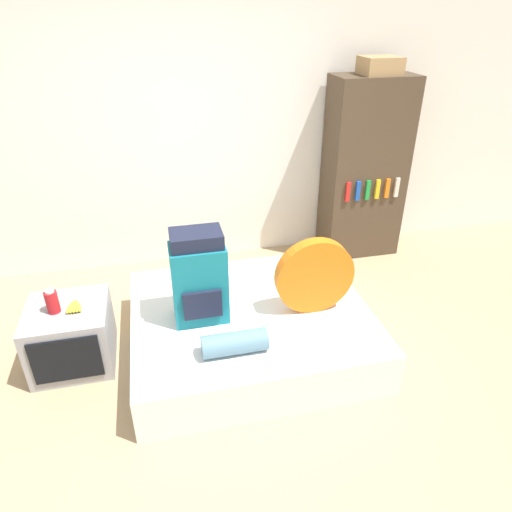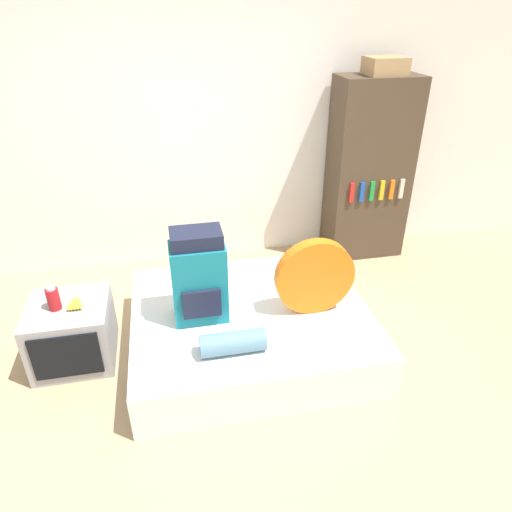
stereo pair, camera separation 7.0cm
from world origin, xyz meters
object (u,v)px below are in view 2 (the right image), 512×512
Objects in this scene: backpack at (199,277)px; canister at (53,298)px; tent_bag at (315,277)px; cardboard_box at (385,66)px; television at (73,333)px; bookshelf at (369,171)px; sleeping_roll at (234,343)px.

backpack is 3.87× the size of canister.
cardboard_box is (1.01, 1.35, 1.22)m from tent_bag.
television is at bearing -157.43° from cardboard_box.
canister is (-0.99, 0.10, -0.11)m from backpack.
canister is at bearing -157.66° from cardboard_box.
canister is 0.52× the size of cardboard_box.
backpack is 1.03m from television.
canister is 3.05m from bookshelf.
sleeping_roll is at bearing -24.67° from canister.
cardboard_box reaches higher than canister.
bookshelf reaches higher than sleeping_roll.
backpack is 1.21× the size of television.
tent_bag is 1.03× the size of television.
cardboard_box is (2.75, 1.14, 1.60)m from television.
tent_bag is 1.35× the size of sleeping_roll.
cardboard_box is at bearing 45.59° from sleeping_roll.
tent_bag reaches higher than television.
bookshelf reaches higher than backpack.
tent_bag is at bearing -6.79° from television.
tent_bag is 1.82m from canister.
bookshelf is (2.73, 1.16, 0.65)m from television.
backpack is at bearing -144.62° from bookshelf.
backpack is 2.51m from cardboard_box.
tent_bag is at bearing -126.80° from cardboard_box.
canister is at bearing 155.33° from sleeping_roll.
bookshelf reaches higher than tent_bag.
backpack is 1.18× the size of tent_bag.
bookshelf is (2.80, 1.18, 0.33)m from canister.
bookshelf is 5.25× the size of cardboard_box.
bookshelf is (1.80, 1.28, 0.22)m from backpack.
sleeping_roll reaches higher than television.
canister is (-1.16, 0.53, 0.15)m from sleeping_roll.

